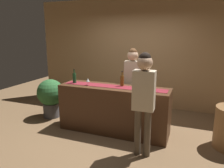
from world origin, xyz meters
The scene contains 11 objects.
ground_plane centered at (0.00, 0.00, 0.00)m, with size 10.00×10.00×0.00m, color brown.
back_wall centered at (0.00, 1.90, 1.45)m, with size 6.00×0.12×2.90m, color tan.
bar_counter centered at (0.00, 0.00, 0.48)m, with size 2.22×0.60×0.95m, color #472B19.
counter_runner_cloth centered at (0.00, 0.00, 0.96)m, with size 2.11×0.28×0.01m, color maroon.
wine_bottle_green centered at (-0.88, -0.01, 1.07)m, with size 0.07×0.07×0.30m.
wine_bottle_amber centered at (0.14, 0.10, 1.07)m, with size 0.07×0.07×0.30m.
wine_glass_near_customer centered at (-0.52, -0.09, 1.06)m, with size 0.07×0.07×0.14m.
wine_glass_mid_counter centered at (0.56, -0.01, 1.06)m, with size 0.07×0.07×0.14m.
bartender centered at (0.21, 0.58, 1.03)m, with size 0.37×0.25×1.67m.
customer_sipping centered at (0.76, -0.67, 1.06)m, with size 0.35×0.24×1.71m.
potted_plant_tall centered at (-1.69, 0.21, 0.53)m, with size 0.63×0.63×0.92m.
Camera 1 is at (1.49, -3.88, 1.98)m, focal length 34.72 mm.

